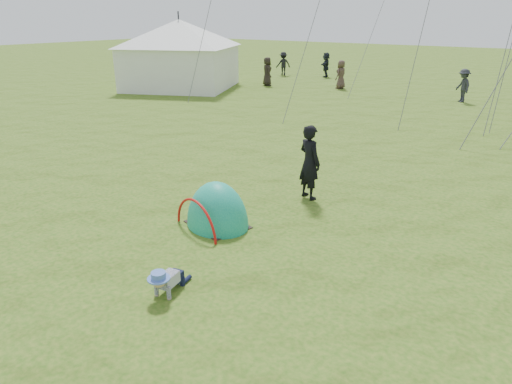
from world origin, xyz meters
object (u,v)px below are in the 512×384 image
Objects in this scene: crawling_toddler at (166,280)px; standing_adult at (310,162)px; popup_tent at (218,225)px; event_marquee at (180,52)px.

standing_adult reaches higher than crawling_toddler.
crawling_toddler is 0.34× the size of popup_tent.
event_marquee reaches higher than crawling_toddler.
event_marquee is (-15.92, 16.70, 1.92)m from crawling_toddler.
popup_tent is 1.06× the size of standing_adult.
crawling_toddler is 2.71m from popup_tent.
popup_tent is 2.83m from standing_adult.
popup_tent is at bearing 101.96° from crawling_toddler.
crawling_toddler is at bearing 114.03° from standing_adult.
event_marquee is at bearing 151.09° from popup_tent.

